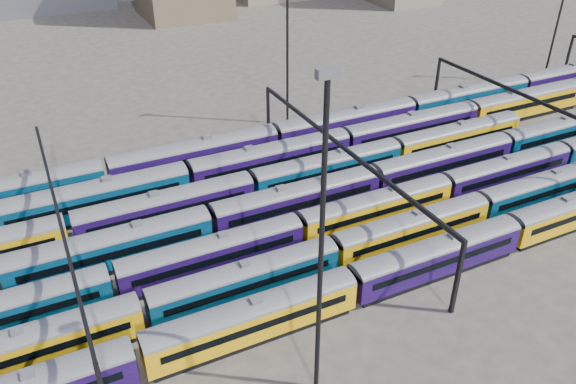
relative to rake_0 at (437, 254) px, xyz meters
name	(u,v)px	position (x,y,z in m)	size (l,w,h in m)	color
ground	(261,227)	(-12.03, 15.00, -2.48)	(500.00, 500.00, 0.00)	#403B36
rake_0	(437,254)	(0.00, 0.00, 0.00)	(134.57, 2.81, 4.72)	black
rake_1	(245,277)	(-17.95, 5.00, -0.08)	(93.11, 2.73, 4.58)	black
rake_2	(376,205)	(-0.27, 10.00, -0.03)	(133.03, 2.78, 4.67)	black
rake_3	(297,197)	(-7.51, 15.00, 0.16)	(102.10, 2.99, 5.03)	black
rake_4	(166,205)	(-21.17, 20.00, 0.14)	(101.27, 2.97, 4.99)	black
rake_5	(271,157)	(-6.16, 25.00, 0.33)	(151.91, 3.17, 5.35)	black
rake_6	(195,153)	(-14.56, 30.00, 0.42)	(156.63, 3.27, 5.52)	black
gantry_1	(60,220)	(-32.03, 15.00, 4.31)	(0.35, 40.35, 8.03)	black
gantry_2	(341,154)	(-2.03, 15.00, 4.31)	(0.35, 40.35, 8.03)	black
gantry_3	(537,109)	(27.97, 15.00, 4.31)	(0.35, 40.35, 8.03)	black
mast_2	(321,241)	(-17.03, -7.00, 11.49)	(1.40, 0.50, 25.60)	black
mast_3	(287,33)	(2.97, 39.00, 11.49)	(1.40, 0.50, 25.60)	black
mast_5	(562,3)	(52.97, 35.00, 11.49)	(1.40, 0.50, 25.60)	black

